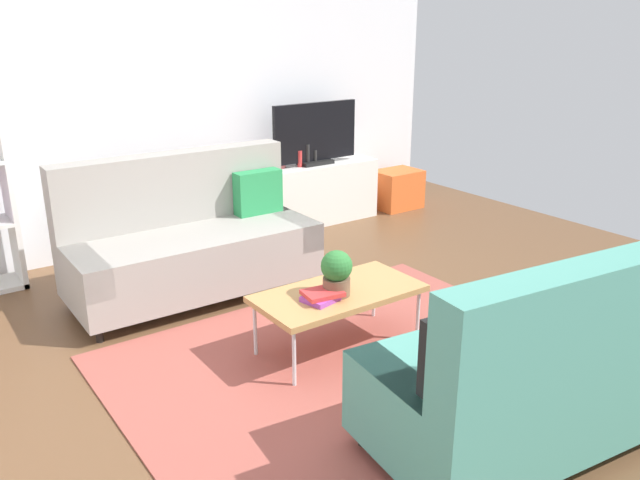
% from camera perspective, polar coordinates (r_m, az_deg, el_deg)
% --- Properties ---
extents(ground_plane, '(7.68, 7.68, 0.00)m').
position_cam_1_polar(ground_plane, '(4.34, 1.32, -9.88)').
color(ground_plane, brown).
extents(wall_far, '(6.40, 0.12, 2.90)m').
position_cam_1_polar(wall_far, '(6.30, -14.34, 12.55)').
color(wall_far, silver).
rests_on(wall_far, ground_plane).
extents(area_rug, '(2.90, 2.20, 0.01)m').
position_cam_1_polar(area_rug, '(4.22, 2.71, -10.69)').
color(area_rug, '#9E4C42').
rests_on(area_rug, ground_plane).
extents(couch_beige, '(1.91, 0.85, 1.10)m').
position_cam_1_polar(couch_beige, '(5.17, -11.34, -0.06)').
color(couch_beige, gray).
rests_on(couch_beige, ground_plane).
extents(couch_green, '(1.98, 1.05, 1.10)m').
position_cam_1_polar(couch_green, '(3.50, 19.81, -10.36)').
color(couch_green, teal).
rests_on(couch_green, ground_plane).
extents(coffee_table, '(1.10, 0.56, 0.42)m').
position_cam_1_polar(coffee_table, '(4.22, 1.65, -4.83)').
color(coffee_table, '#B7844C').
rests_on(coffee_table, ground_plane).
extents(tv_console, '(1.40, 0.44, 0.64)m').
position_cam_1_polar(tv_console, '(6.93, -0.52, 4.16)').
color(tv_console, silver).
rests_on(tv_console, ground_plane).
extents(tv, '(1.00, 0.20, 0.64)m').
position_cam_1_polar(tv, '(6.78, -0.43, 9.30)').
color(tv, black).
rests_on(tv, tv_console).
extents(storage_trunk, '(0.52, 0.40, 0.44)m').
position_cam_1_polar(storage_trunk, '(7.55, 6.81, 4.48)').
color(storage_trunk, orange).
rests_on(storage_trunk, ground_plane).
extents(potted_plant, '(0.20, 0.20, 0.30)m').
position_cam_1_polar(potted_plant, '(4.08, 1.44, -2.87)').
color(potted_plant, brown).
rests_on(potted_plant, coffee_table).
extents(table_book_0, '(0.27, 0.23, 0.03)m').
position_cam_1_polar(table_book_0, '(4.06, 0.23, -5.10)').
color(table_book_0, purple).
rests_on(table_book_0, coffee_table).
extents(table_book_1, '(0.26, 0.21, 0.03)m').
position_cam_1_polar(table_book_1, '(4.05, 0.24, -4.71)').
color(table_book_1, red).
rests_on(table_book_1, table_book_0).
extents(vase_0, '(0.12, 0.12, 0.20)m').
position_cam_1_polar(vase_0, '(6.57, -4.96, 7.01)').
color(vase_0, '#B24C4C').
rests_on(vase_0, tv_console).
extents(vase_1, '(0.14, 0.14, 0.17)m').
position_cam_1_polar(vase_1, '(6.66, -3.65, 7.10)').
color(vase_1, '#B24C4C').
rests_on(vase_1, tv_console).
extents(bottle_0, '(0.05, 0.05, 0.17)m').
position_cam_1_polar(bottle_0, '(6.69, -1.80, 7.18)').
color(bottle_0, red).
rests_on(bottle_0, tv_console).
extents(bottle_1, '(0.04, 0.04, 0.23)m').
position_cam_1_polar(bottle_1, '(6.74, -1.10, 7.51)').
color(bottle_1, '#262626').
rests_on(bottle_1, tv_console).
extents(bottle_2, '(0.04, 0.04, 0.15)m').
position_cam_1_polar(bottle_2, '(6.80, -0.44, 7.31)').
color(bottle_2, '#262626').
rests_on(bottle_2, tv_console).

